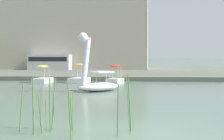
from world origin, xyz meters
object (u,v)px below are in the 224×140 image
Objects in this scene: swan_boat at (96,80)px; pedal_boat_yellow at (43,77)px; pedal_boat_orange at (79,77)px; parked_van at (50,62)px; pedal_boat_red at (115,77)px.

swan_boat is 1.63× the size of pedal_boat_yellow.
parked_van is (-6.14, 15.58, 0.89)m from pedal_boat_orange.
swan_boat is 7.14m from pedal_boat_orange.
swan_boat reaches higher than parked_van.
pedal_boat_yellow is (-4.89, 6.66, -0.22)m from swan_boat.
parked_van is (-8.26, 22.39, 0.70)m from swan_boat.
pedal_boat_orange is (-2.72, 0.08, 0.02)m from pedal_boat_red.
swan_boat reaches higher than pedal_boat_red.
parked_van is (-8.86, 15.66, 0.91)m from pedal_boat_red.
pedal_boat_yellow is at bearing -179.24° from pedal_boat_red.
pedal_boat_red is at bearing -1.68° from pedal_boat_orange.
pedal_boat_yellow is 16.11m from parked_van.
pedal_boat_yellow is (-5.49, -0.07, -0.01)m from pedal_boat_red.
pedal_boat_red is at bearing -60.51° from parked_van.
pedal_boat_red is 18.01m from parked_van.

